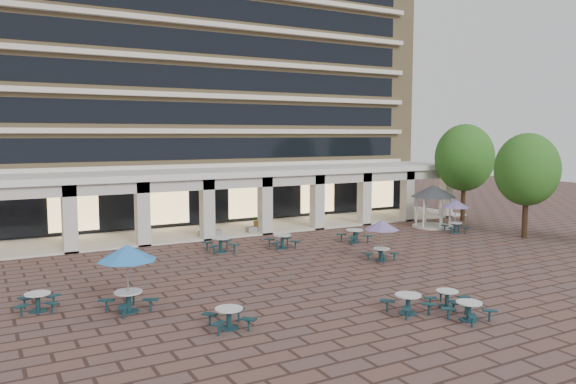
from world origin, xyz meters
name	(u,v)px	position (x,y,z in m)	size (l,w,h in m)	color
ground	(342,277)	(0.00, 0.00, 0.00)	(120.00, 120.00, 0.00)	brown
apartment_building	(174,67)	(0.00, 25.47, 12.60)	(40.00, 15.50, 25.20)	#A0875A
retail_arcade	(223,189)	(0.00, 14.80, 3.00)	(42.00, 6.60, 4.40)	white
picnic_table_0	(229,316)	(-7.55, -3.97, 0.45)	(1.78, 1.78, 0.75)	#13333B
picnic_table_1	(447,297)	(1.04, -5.85, 0.40)	(1.80, 1.80, 0.66)	#13333B
picnic_table_2	(408,302)	(-0.91, -5.76, 0.45)	(1.70, 1.70, 0.76)	#13333B
picnic_table_4	(127,255)	(-10.21, -0.35, 2.23)	(2.27, 2.27, 2.62)	#13333B
picnic_table_5	(469,309)	(0.52, -7.48, 0.42)	(1.72, 1.72, 0.71)	#13333B
picnic_table_6	(382,227)	(3.94, 1.95, 1.87)	(1.91, 1.91, 2.21)	#13333B
picnic_table_8	(38,300)	(-13.28, 1.42, 0.43)	(1.81, 1.81, 0.73)	#13333B
picnic_table_10	(282,240)	(0.83, 7.56, 0.49)	(1.99, 1.99, 0.83)	#13333B
picnic_table_11	(456,205)	(14.00, 6.44, 1.95)	(1.98, 1.98, 2.29)	#13333B
picnic_table_12	(221,243)	(-2.84, 8.36, 0.51)	(1.99, 1.99, 0.85)	#13333B
picnic_table_13	(355,235)	(5.71, 6.90, 0.49)	(1.89, 1.89, 0.83)	#13333B
gazebo	(433,196)	(14.25, 8.91, 2.34)	(3.33, 3.33, 3.10)	beige
tree_east_a	(527,170)	(16.59, 2.78, 4.54)	(4.18, 4.18, 6.96)	#3D2C18
tree_east_c	(465,158)	(18.67, 10.20, 5.02)	(4.61, 4.61, 7.68)	#3D2C18
planter_left	(210,231)	(-1.74, 12.90, 0.46)	(1.50, 0.68, 1.20)	gray
planter_right	(257,225)	(1.72, 12.90, 0.56)	(1.50, 0.75, 1.33)	gray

